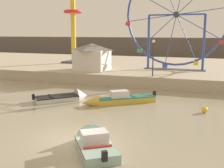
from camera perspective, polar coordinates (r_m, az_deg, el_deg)
The scene contains 11 objects.
ground_plane at distance 15.62m, azimuth -7.76°, elevation -10.90°, with size 240.00×240.00×0.00m, color gray.
quay_promenade at distance 40.34m, azimuth 9.42°, elevation 3.09°, with size 110.00×23.77×1.20m, color #B7A88E.
distant_town_skyline at distance 65.67m, azimuth 13.32°, elevation 7.14°, with size 140.00×3.00×4.40m, color #564C47.
motorboat_seafoam at distance 14.36m, azimuth -3.87°, elevation -11.52°, with size 3.40×3.93×1.49m.
motorboat_pale_grey at distance 24.26m, azimuth -8.98°, elevation -2.62°, with size 4.25×4.21×1.47m.
motorboat_mustard_yellow at distance 22.66m, azimuth 0.87°, elevation -3.14°, with size 5.46×4.37×1.28m.
ferris_wheel_blue_frame at distance 34.59m, azimuth 12.82°, elevation 13.10°, with size 12.14×1.20×12.38m.
drop_tower_yellow_tower at distance 42.04m, azimuth -7.80°, elevation 11.36°, with size 2.80×2.80×10.91m.
carnival_booth_white_ticket at distance 33.73m, azimuth -4.01°, elevation 5.61°, with size 4.19×3.74×3.15m.
promenade_lamp_near at distance 29.00m, azimuth 8.28°, elevation 6.33°, with size 0.32×0.32×3.70m.
mooring_buoy_orange at distance 21.22m, azimuth 18.13°, elevation -4.94°, with size 0.44×0.44×0.44m, color yellow.
Camera 1 is at (6.67, -12.95, 5.66)m, focal length 45.48 mm.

